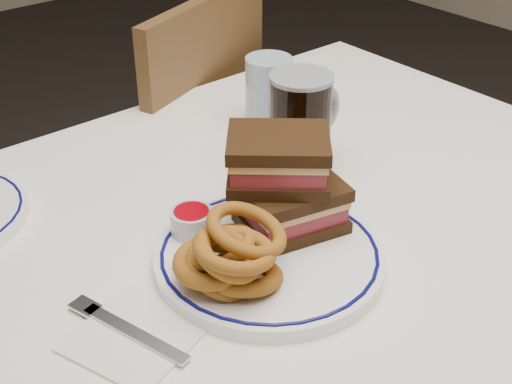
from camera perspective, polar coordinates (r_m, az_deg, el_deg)
dining_table at (r=1.07m, az=-0.79°, el=-7.11°), size 1.27×0.87×0.75m
chair_far at (r=1.66m, az=-7.01°, el=1.91°), size 0.54×0.54×0.91m
main_plate at (r=0.92m, az=1.07°, el=-5.20°), size 0.30×0.30×0.02m
reuben_sandwich at (r=0.93m, az=2.33°, el=0.75°), size 0.17×0.16×0.13m
onion_rings_main at (r=0.85m, az=-2.13°, el=-5.17°), size 0.14×0.13×0.12m
ketchup_ramekin at (r=0.95m, az=-5.16°, el=-2.26°), size 0.06×0.06×0.03m
beer_mug at (r=1.10m, az=3.65°, el=5.54°), size 0.14×0.10×0.16m
water_glass at (r=1.24m, az=1.01°, el=7.93°), size 0.08×0.08×0.13m
napkin_fork at (r=0.84m, az=-9.79°, el=-11.18°), size 0.17×0.18×0.01m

